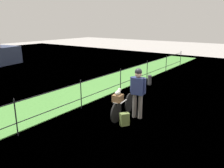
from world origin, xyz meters
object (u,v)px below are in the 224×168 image
(wooden_crate, at_px, (118,98))
(backpack_on_paving, at_px, (124,119))
(bicycle_main, at_px, (123,107))
(mooring_bollard, at_px, (150,80))
(cyclist_person, at_px, (138,89))
(terrier_dog, at_px, (118,92))

(wooden_crate, relative_size, backpack_on_paving, 0.80)
(bicycle_main, height_order, wooden_crate, wooden_crate)
(bicycle_main, distance_m, mooring_bollard, 4.37)
(wooden_crate, xyz_separation_m, backpack_on_paving, (-0.13, -0.34, -0.59))
(bicycle_main, height_order, cyclist_person, cyclist_person)
(terrier_dog, bearing_deg, cyclist_person, -32.35)
(terrier_dog, relative_size, mooring_bollard, 0.66)
(backpack_on_paving, bearing_deg, mooring_bollard, -128.66)
(bicycle_main, bearing_deg, backpack_on_paving, -142.01)
(terrier_dog, bearing_deg, mooring_bollard, 14.70)
(cyclist_person, xyz_separation_m, backpack_on_paving, (-0.74, 0.02, -0.80))
(bicycle_main, relative_size, wooden_crate, 5.31)
(wooden_crate, bearing_deg, bicycle_main, 8.16)
(terrier_dog, distance_m, backpack_on_paving, 0.86)
(wooden_crate, distance_m, terrier_dog, 0.19)
(bicycle_main, xyz_separation_m, terrier_dog, (-0.35, -0.05, 0.62))
(backpack_on_paving, distance_m, mooring_bollard, 4.97)
(terrier_dog, height_order, backpack_on_paving, terrier_dog)
(bicycle_main, distance_m, terrier_dog, 0.71)
(terrier_dog, relative_size, cyclist_person, 0.19)
(bicycle_main, bearing_deg, cyclist_person, -61.36)
(mooring_bollard, bearing_deg, bicycle_main, -164.76)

